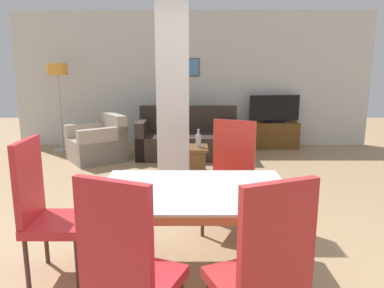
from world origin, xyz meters
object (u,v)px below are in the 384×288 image
at_px(dining_chair_near_left, 126,267).
at_px(coffee_table, 183,159).
at_px(tv_stand, 271,135).
at_px(dining_chair_far_right, 229,174).
at_px(bottle, 197,140).
at_px(tv_screen, 273,109).
at_px(dining_chair_head_left, 43,207).
at_px(dining_table, 193,207).
at_px(dining_chair_near_right, 262,269).
at_px(sofa, 186,140).
at_px(floor_lamp, 56,77).
at_px(armchair, 97,144).

xyz_separation_m(dining_chair_near_left, coffee_table, (0.24, 3.79, -0.37)).
distance_m(dining_chair_near_left, tv_stand, 5.92).
bearing_deg(dining_chair_far_right, bottle, -59.04).
bearing_deg(dining_chair_far_right, tv_screen, -85.61).
height_order(dining_chair_head_left, tv_screen, dining_chair_head_left).
height_order(dining_chair_near_left, coffee_table, dining_chair_near_left).
bearing_deg(coffee_table, dining_table, -87.41).
bearing_deg(dining_chair_near_left, dining_chair_near_right, 21.01).
relative_size(dining_chair_near_right, tv_screen, 1.11).
distance_m(dining_chair_far_right, sofa, 3.15).
distance_m(sofa, tv_screen, 1.91).
bearing_deg(dining_table, dining_chair_head_left, 180.00).
distance_m(dining_chair_far_right, floor_lamp, 4.69).
height_order(dining_table, dining_chair_near_right, dining_chair_near_right).
relative_size(coffee_table, tv_screen, 0.72).
relative_size(dining_chair_head_left, tv_stand, 1.14).
bearing_deg(coffee_table, dining_chair_near_right, -82.53).
height_order(dining_table, coffee_table, dining_table).
height_order(dining_table, tv_screen, tv_screen).
bearing_deg(dining_chair_near_left, dining_chair_far_right, 90.01).
height_order(sofa, floor_lamp, floor_lamp).
height_order(dining_chair_near_right, armchair, dining_chair_near_right).
xyz_separation_m(coffee_table, floor_lamp, (-2.43, 1.54, 1.21)).
height_order(dining_chair_head_left, armchair, dining_chair_head_left).
xyz_separation_m(armchair, tv_screen, (3.29, 0.99, 0.50)).
bearing_deg(tv_screen, coffee_table, 38.59).
height_order(sofa, tv_screen, tv_screen).
bearing_deg(floor_lamp, dining_chair_near_right, -61.32).
xyz_separation_m(dining_chair_head_left, floor_lamp, (-1.40, 4.45, 0.84)).
height_order(dining_table, floor_lamp, floor_lamp).
bearing_deg(dining_chair_far_right, dining_chair_head_left, 52.77).
bearing_deg(bottle, coffee_table, 172.00).
bearing_deg(sofa, armchair, 10.78).
xyz_separation_m(armchair, coffee_table, (1.53, -0.78, -0.07)).
bearing_deg(dining_chair_head_left, dining_table, 90.00).
relative_size(sofa, floor_lamp, 1.08).
height_order(coffee_table, bottle, bottle).
xyz_separation_m(dining_chair_near_right, floor_lamp, (-2.93, 5.36, 0.84)).
bearing_deg(armchair, dining_chair_head_left, 153.34).
height_order(dining_chair_near_right, dining_chair_far_right, same).
height_order(armchair, bottle, armchair).
distance_m(dining_chair_far_right, armchair, 3.48).
height_order(bottle, floor_lamp, floor_lamp).
bearing_deg(dining_chair_near_right, sofa, 73.18).
bearing_deg(tv_stand, coffee_table, -134.75).
xyz_separation_m(bottle, tv_stand, (1.54, 1.80, -0.26)).
relative_size(armchair, tv_screen, 1.15).
bearing_deg(tv_screen, armchair, 10.12).
xyz_separation_m(bottle, floor_lamp, (-2.64, 1.57, 0.91)).
relative_size(sofa, bottle, 6.43).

